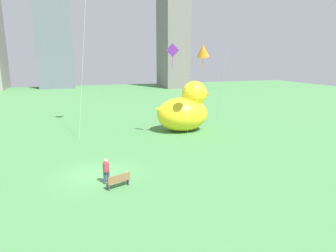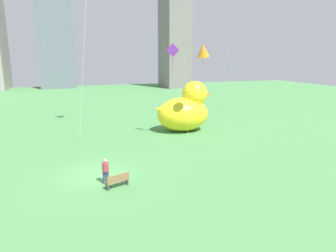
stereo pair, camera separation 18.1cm
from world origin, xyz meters
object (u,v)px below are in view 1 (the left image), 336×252
(giant_inflatable_duck, at_px, (184,110))
(kite_orange, at_px, (203,50))
(person_adult, at_px, (106,170))
(person_child, at_px, (127,177))
(kite_purple, at_px, (173,54))
(park_bench, at_px, (118,181))

(giant_inflatable_duck, distance_m, kite_orange, 7.74)
(giant_inflatable_duck, relative_size, kite_orange, 0.71)
(person_adult, xyz_separation_m, giant_inflatable_duck, (9.98, 11.69, 1.40))
(person_child, height_order, kite_purple, kite_purple)
(kite_purple, bearing_deg, giant_inflatable_duck, 50.66)
(kite_orange, bearing_deg, person_child, -138.82)
(giant_inflatable_duck, relative_size, kite_purple, 0.71)
(park_bench, bearing_deg, kite_purple, 54.08)
(park_bench, distance_m, person_adult, 1.15)
(person_child, distance_m, giant_inflatable_duck, 15.10)
(person_adult, bearing_deg, person_child, -21.21)
(park_bench, xyz_separation_m, kite_orange, (9.26, 7.95, 8.07))
(park_bench, xyz_separation_m, giant_inflatable_duck, (9.36, 12.56, 1.85))
(person_child, xyz_separation_m, kite_orange, (8.65, 7.57, 8.07))
(kite_purple, xyz_separation_m, kite_orange, (2.20, -1.80, 0.27))
(giant_inflatable_duck, height_order, kite_orange, kite_orange)
(giant_inflatable_duck, xyz_separation_m, kite_orange, (-0.10, -4.61, 6.22))
(kite_purple, height_order, kite_orange, kite_orange)
(kite_purple, bearing_deg, person_child, -124.56)
(giant_inflatable_duck, height_order, kite_purple, kite_purple)
(park_bench, bearing_deg, person_child, 32.06)
(kite_purple, bearing_deg, kite_orange, -39.25)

